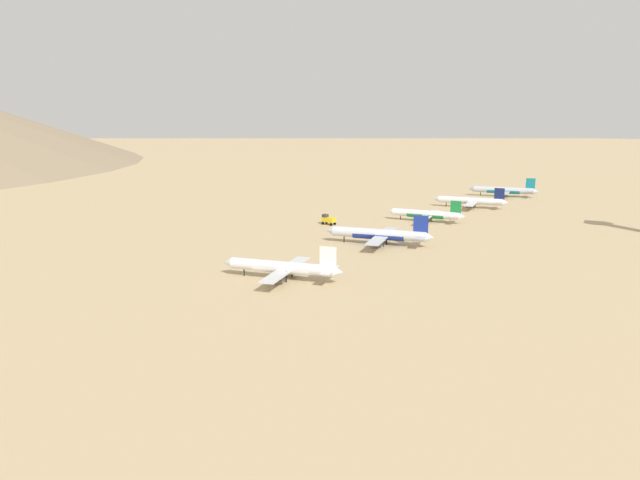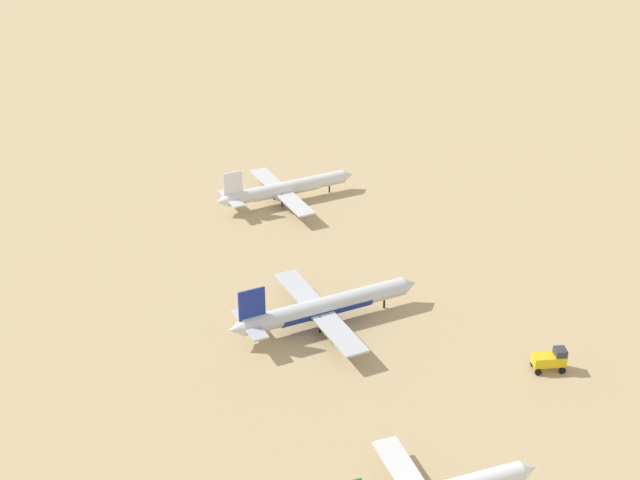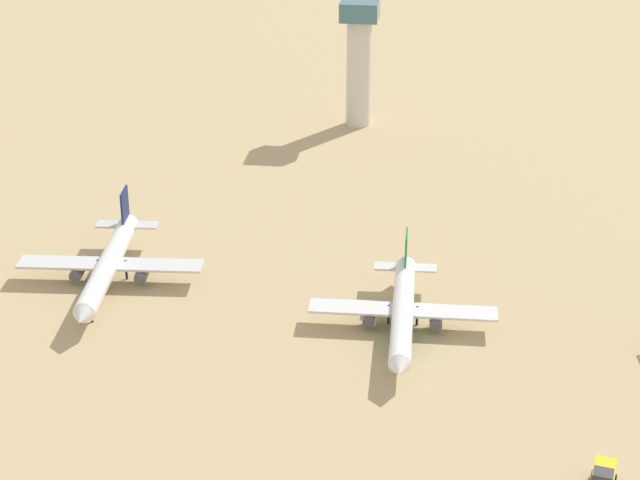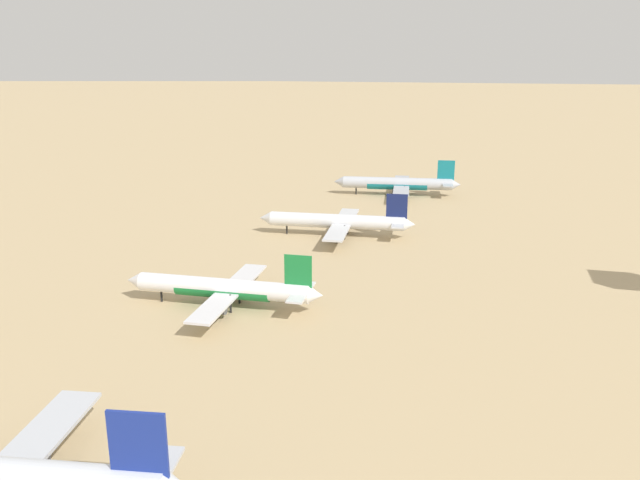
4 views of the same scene
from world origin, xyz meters
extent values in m
plane|color=tan|center=(0.00, 0.00, 0.00)|extent=(1800.00, 1800.00, 0.00)
cylinder|color=#B2B7C1|center=(-11.52, -89.28, 3.40)|extent=(29.29, 6.37, 3.08)
cone|color=#B2B7C1|center=(4.24, -87.48, 3.40)|extent=(2.92, 3.29, 3.01)
cone|color=#B2B7C1|center=(-27.12, -91.07, 3.40)|extent=(2.57, 3.01, 2.77)
cube|color=#14727F|center=(-24.22, -90.74, 7.00)|extent=(4.45, 0.79, 5.66)
cube|color=#A4A8B2|center=(-24.71, -90.79, 3.71)|extent=(3.68, 9.94, 0.29)
cube|color=#A4A8B2|center=(-12.73, -89.42, 2.86)|extent=(7.15, 27.80, 0.36)
cylinder|color=#4C4C54|center=(-12.64, -84.52, 1.75)|extent=(3.59, 2.24, 1.86)
cylinder|color=#4C4C54|center=(-11.53, -94.17, 1.75)|extent=(3.59, 2.24, 1.86)
cylinder|color=black|center=(-0.52, -88.02, 1.55)|extent=(0.36, 0.36, 3.09)
cylinder|color=black|center=(-13.77, -87.42, 1.55)|extent=(0.36, 0.36, 3.09)
cylinder|color=black|center=(-13.29, -91.60, 1.55)|extent=(0.36, 0.36, 3.09)
cylinder|color=#14727F|center=(-11.52, -89.28, 3.17)|extent=(16.27, 4.88, 3.08)
cylinder|color=silver|center=(-4.83, -45.33, 3.28)|extent=(28.25, 4.96, 2.97)
cone|color=silver|center=(10.44, -44.24, 3.28)|extent=(2.70, 3.08, 2.91)
cone|color=silver|center=(-19.94, -46.41, 3.28)|extent=(2.37, 2.82, 2.67)
cube|color=#141E51|center=(-17.14, -46.21, 6.75)|extent=(4.30, 0.58, 5.47)
cube|color=silver|center=(-17.60, -46.24, 3.58)|extent=(3.16, 9.52, 0.28)
cube|color=silver|center=(-6.00, -45.41, 2.76)|extent=(5.78, 26.76, 0.35)
cylinder|color=#4C4C54|center=(-5.71, -40.70, 1.69)|extent=(3.40, 2.02, 1.80)
cylinder|color=#4C4C54|center=(-5.04, -50.04, 1.69)|extent=(3.40, 2.02, 1.80)
cylinder|color=black|center=(5.83, -44.57, 1.49)|extent=(0.34, 0.34, 2.98)
cylinder|color=black|center=(-6.92, -43.44, 1.49)|extent=(0.34, 0.34, 2.98)
cylinder|color=black|center=(-6.63, -47.49, 1.49)|extent=(0.34, 0.34, 2.98)
cylinder|color=white|center=(2.89, -2.91, 3.09)|extent=(26.54, 3.57, 2.79)
cone|color=white|center=(17.30, -2.49, 3.09)|extent=(2.43, 2.81, 2.74)
cone|color=white|center=(-11.37, -3.33, 3.09)|extent=(2.13, 2.57, 2.51)
cube|color=#197A38|center=(-8.72, -3.25, 6.36)|extent=(4.05, 0.38, 5.15)
cube|color=silver|center=(-9.16, -3.27, 3.37)|extent=(2.61, 8.89, 0.26)
cube|color=silver|center=(1.79, -2.95, 2.60)|extent=(4.41, 25.10, 0.33)
cylinder|color=#4C4C54|center=(2.25, 1.48, 1.59)|extent=(3.14, 1.78, 1.69)
cylinder|color=#4C4C54|center=(2.51, -7.34, 1.59)|extent=(3.14, 1.78, 1.69)
cylinder|color=black|center=(12.95, -2.62, 1.40)|extent=(0.32, 0.32, 2.81)
cylinder|color=black|center=(1.00, -1.06, 1.40)|extent=(0.32, 0.32, 2.81)
cylinder|color=black|center=(1.11, -4.88, 1.40)|extent=(0.32, 0.32, 2.81)
cylinder|color=#197A38|center=(2.89, -2.91, 2.88)|extent=(14.64, 3.22, 2.80)
cube|color=navy|center=(-9.08, 42.03, 7.34)|extent=(4.66, 0.93, 5.94)
cylinder|color=#4C4C54|center=(4.31, 38.72, 1.83)|extent=(3.80, 2.42, 1.95)
camera|label=1|loc=(-62.44, 216.84, 41.41)|focal=32.91mm
camera|label=2|loc=(-38.04, -83.12, 87.38)|focal=51.77mm
camera|label=3|loc=(130.66, 2.37, 75.11)|focal=62.28mm
camera|label=4|loc=(-33.16, 79.84, 36.08)|focal=35.76mm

